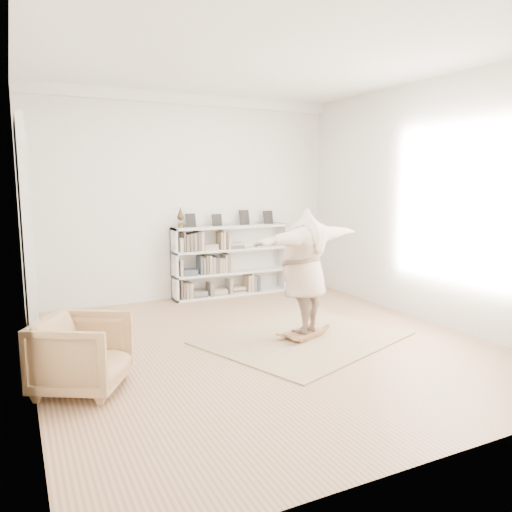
{
  "coord_description": "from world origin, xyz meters",
  "views": [
    {
      "loc": [
        -2.85,
        -5.57,
        2.13
      ],
      "look_at": [
        0.08,
        0.4,
        1.11
      ],
      "focal_mm": 35.0,
      "sensor_mm": 36.0,
      "label": 1
    }
  ],
  "objects": [
    {
      "name": "doors",
      "position": [
        -2.7,
        1.3,
        1.4
      ],
      "size": [
        0.09,
        1.78,
        2.92
      ],
      "color": "white",
      "rests_on": "floor"
    },
    {
      "name": "room_shell",
      "position": [
        0.0,
        2.94,
        3.51
      ],
      "size": [
        6.0,
        6.0,
        6.0
      ],
      "color": "silver",
      "rests_on": "floor"
    },
    {
      "name": "person",
      "position": [
        0.6,
        -0.01,
        0.97
      ],
      "size": [
        2.12,
        1.23,
        1.67
      ],
      "primitive_type": "imported",
      "rotation": [
        0.0,
        0.0,
        3.49
      ],
      "color": "#C4A793",
      "rests_on": "rocker_board"
    },
    {
      "name": "floor",
      "position": [
        0.0,
        0.0,
        0.0
      ],
      "size": [
        6.0,
        6.0,
        0.0
      ],
      "primitive_type": "plane",
      "color": "#90674A",
      "rests_on": "ground"
    },
    {
      "name": "rug",
      "position": [
        0.6,
        -0.01,
        0.01
      ],
      "size": [
        3.03,
        2.74,
        0.02
      ],
      "primitive_type": "cube",
      "rotation": [
        0.0,
        0.0,
        0.35
      ],
      "color": "tan",
      "rests_on": "floor"
    },
    {
      "name": "rocker_board",
      "position": [
        0.6,
        -0.01,
        0.07
      ],
      "size": [
        0.63,
        0.5,
        0.12
      ],
      "rotation": [
        0.0,
        0.0,
        0.35
      ],
      "color": "brown",
      "rests_on": "rug"
    },
    {
      "name": "armchair",
      "position": [
        -2.3,
        -0.45,
        0.38
      ],
      "size": [
        1.14,
        1.13,
        0.77
      ],
      "primitive_type": "imported",
      "rotation": [
        0.0,
        0.0,
        1.04
      ],
      "color": "tan",
      "rests_on": "floor"
    },
    {
      "name": "bookshelf",
      "position": [
        0.74,
        2.82,
        0.64
      ],
      "size": [
        2.2,
        0.35,
        1.64
      ],
      "color": "silver",
      "rests_on": "floor"
    }
  ]
}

